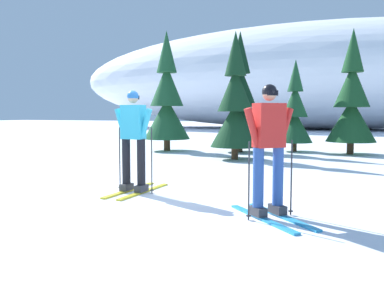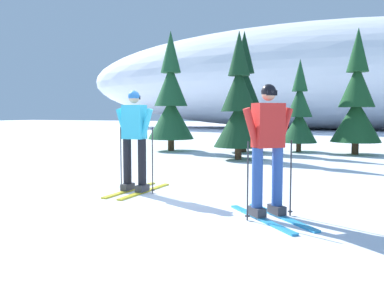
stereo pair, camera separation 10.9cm
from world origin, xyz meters
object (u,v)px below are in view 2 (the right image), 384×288
Objects in this scene: pine_tree_far_left at (171,101)px; pine_tree_center_left at (239,106)px; skier_cyan_jacket at (135,139)px; pine_tree_center_right at (299,113)px; pine_tree_left at (244,102)px; skier_red_jacket at (268,148)px; pine_tree_right at (357,102)px.

pine_tree_center_left is (3.17, -1.89, -0.25)m from pine_tree_far_left.
pine_tree_center_right reaches higher than skier_cyan_jacket.
pine_tree_left is 2.48m from pine_tree_center_left.
pine_tree_far_left reaches higher than skier_red_jacket.
skier_cyan_jacket is 8.20m from pine_tree_left.
pine_tree_far_left is 1.04× the size of pine_tree_right.
skier_cyan_jacket is 5.78m from pine_tree_center_left.
pine_tree_center_left is at bearing -79.13° from pine_tree_left.
pine_tree_center_right is (1.42, 3.31, -0.22)m from pine_tree_center_left.
skier_cyan_jacket is at bearing -93.66° from pine_tree_center_left.
pine_tree_center_left reaches higher than skier_red_jacket.
pine_tree_left reaches higher than pine_tree_center_left.
skier_cyan_jacket reaches higher than skier_red_jacket.
pine_tree_far_left reaches higher than pine_tree_center_left.
skier_red_jacket is 6.98m from pine_tree_center_left.
skier_red_jacket is at bearing -71.39° from pine_tree_center_left.
skier_red_jacket is 0.40× the size of pine_tree_far_left.
pine_tree_center_right is at bearing 25.13° from pine_tree_left.
pine_tree_far_left is 3.70m from pine_tree_center_left.
pine_tree_right reaches higher than pine_tree_center_left.
pine_tree_far_left reaches higher than pine_tree_right.
pine_tree_center_left is at bearing -113.26° from pine_tree_center_right.
skier_red_jacket is at bearing -85.42° from pine_tree_center_right.
pine_tree_left is at bearing 106.58° from skier_red_jacket.
pine_tree_center_right is 2.02m from pine_tree_right.
pine_tree_left is at bearing 90.70° from skier_cyan_jacket.
skier_red_jacket is 9.44m from pine_tree_left.
pine_tree_left reaches higher than pine_tree_center_right.
pine_tree_far_left reaches higher than skier_cyan_jacket.
pine_tree_left reaches higher than pine_tree_right.
pine_tree_center_left is 4.53m from pine_tree_right.
pine_tree_center_right is (1.79, 9.04, 0.47)m from skier_cyan_jacket.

